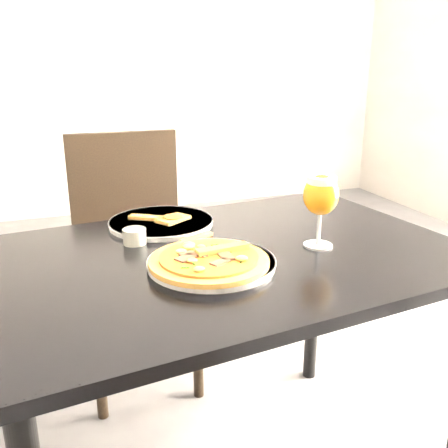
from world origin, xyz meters
name	(u,v)px	position (x,y,z in m)	size (l,w,h in m)	color
dining_table	(228,283)	(-0.01, -0.03, 0.66)	(1.29, 0.94, 0.75)	black
chair_far	(133,249)	(-0.15, 0.65, 0.53)	(0.44, 0.44, 0.96)	black
plate_main	(212,263)	(-0.08, -0.11, 0.76)	(0.30, 0.30, 0.02)	white
pizza	(209,260)	(-0.09, -0.13, 0.78)	(0.28, 0.28, 0.03)	olive
plate_second	(161,223)	(-0.12, 0.24, 0.76)	(0.30, 0.30, 0.02)	white
crust_scraps	(165,218)	(-0.11, 0.23, 0.77)	(0.18, 0.13, 0.01)	olive
loose_crust	(197,238)	(-0.06, 0.09, 0.75)	(0.10, 0.02, 0.01)	olive
sauce_cup	(135,236)	(-0.22, 0.11, 0.77)	(0.06, 0.06, 0.04)	#B6B7A4
beer_glass	(321,196)	(0.23, -0.07, 0.89)	(0.09, 0.09, 0.19)	silver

